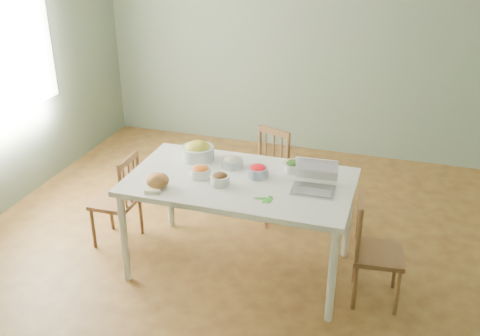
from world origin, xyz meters
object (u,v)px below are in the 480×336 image
(chair_left, at_px, (115,199))
(laptop, at_px, (314,178))
(dining_table, at_px, (240,225))
(bowl_squash, at_px, (198,151))
(chair_far, at_px, (263,177))
(chair_right, at_px, (379,251))
(bread_boule, at_px, (158,180))

(chair_left, xyz_separation_m, laptop, (1.77, -0.08, 0.51))
(dining_table, height_order, bowl_squash, bowl_squash)
(dining_table, bearing_deg, laptop, -2.20)
(chair_far, relative_size, chair_left, 1.02)
(dining_table, relative_size, chair_left, 2.07)
(chair_right, relative_size, bowl_squash, 3.19)
(dining_table, relative_size, laptop, 5.44)
(chair_far, height_order, chair_left, chair_far)
(bread_boule, relative_size, bowl_squash, 0.64)
(chair_far, bearing_deg, bowl_squash, -102.72)
(dining_table, height_order, bread_boule, bread_boule)
(laptop, bearing_deg, bread_boule, -168.01)
(dining_table, xyz_separation_m, laptop, (0.59, -0.02, 0.53))
(chair_right, distance_m, bowl_squash, 1.68)
(dining_table, distance_m, bread_boule, 0.80)
(chair_left, distance_m, bowl_squash, 0.90)
(bread_boule, distance_m, bowl_squash, 0.58)
(dining_table, bearing_deg, bowl_squash, 150.57)
(bread_boule, xyz_separation_m, bowl_squash, (0.11, 0.57, 0.02))
(chair_far, xyz_separation_m, bowl_squash, (-0.41, -0.62, 0.47))
(chair_far, bearing_deg, chair_left, -123.37)
(dining_table, relative_size, chair_far, 2.03)
(dining_table, bearing_deg, chair_right, -4.01)
(chair_far, relative_size, chair_right, 1.01)
(chair_right, height_order, laptop, laptop)
(bread_boule, bearing_deg, chair_far, 66.47)
(dining_table, distance_m, laptop, 0.79)
(dining_table, xyz_separation_m, bowl_squash, (-0.45, 0.26, 0.49))
(chair_far, relative_size, bread_boule, 5.00)
(dining_table, xyz_separation_m, chair_far, (-0.04, 0.87, 0.02))
(laptop, bearing_deg, chair_right, -8.29)
(chair_far, xyz_separation_m, chair_left, (-1.14, -0.82, -0.01))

